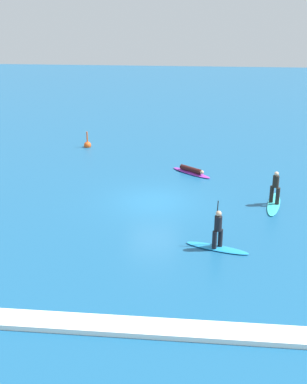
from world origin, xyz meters
The scene contains 6 objects.
ground_plane centered at (0.00, 0.00, 0.00)m, with size 120.00×120.00×0.00m, color #195684.
surfer_on_teal_board centered at (6.11, 0.12, 0.41)m, with size 1.23×3.32×1.76m.
surfer_on_purple_board centered at (1.81, 4.66, 0.15)m, with size 2.57×2.26×0.40m.
surfer_on_blue_board centered at (3.16, -5.04, 0.48)m, with size 2.73×1.36×2.01m.
marker_buoy centered at (-5.72, 9.83, 0.16)m, with size 0.52×0.52×1.24m.
wave_crest centered at (0.00, -10.80, 0.09)m, with size 24.32×0.90×0.18m, color white.
Camera 1 is at (2.40, -23.59, 9.48)m, focal length 46.39 mm.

